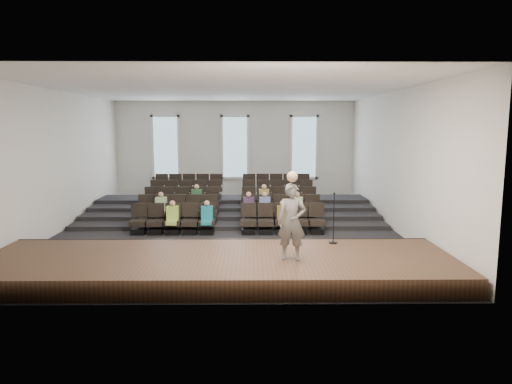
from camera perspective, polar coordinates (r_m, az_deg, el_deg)
ground at (r=16.66m, az=-3.43°, el=-4.78°), size 14.00×14.00×0.00m
ceiling at (r=16.29m, az=-3.58°, el=12.66°), size 12.00×14.00×0.02m
wall_back at (r=23.28m, az=-2.63°, el=5.14°), size 12.00×0.04×5.00m
wall_front at (r=9.32m, az=-5.67°, el=0.53°), size 12.00×0.04×5.00m
wall_left at (r=17.65m, az=-23.46°, el=3.50°), size 0.04×14.00×5.00m
wall_right at (r=17.07m, az=17.16°, el=3.68°), size 0.04×14.00×5.00m
stage at (r=11.68m, az=-4.67°, el=-9.20°), size 11.80×3.60×0.50m
stage_lip at (r=13.38m, az=-4.14°, el=-6.94°), size 11.80×0.06×0.52m
risers at (r=19.73m, az=-2.98°, el=-2.16°), size 11.80×4.80×0.60m
seating_rows at (r=18.04m, az=-3.21°, el=-1.57°), size 6.80×4.70×1.67m
windows at (r=23.21m, az=-2.64°, el=5.62°), size 8.44×0.10×3.24m
audience at (r=16.82m, az=-2.89°, el=-1.82°), size 5.45×2.64×1.10m
speaker at (r=11.15m, az=4.49°, el=-3.72°), size 0.72×0.51×1.88m
mic_stand at (r=12.92m, az=9.65°, el=-4.49°), size 0.24×0.24×1.43m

